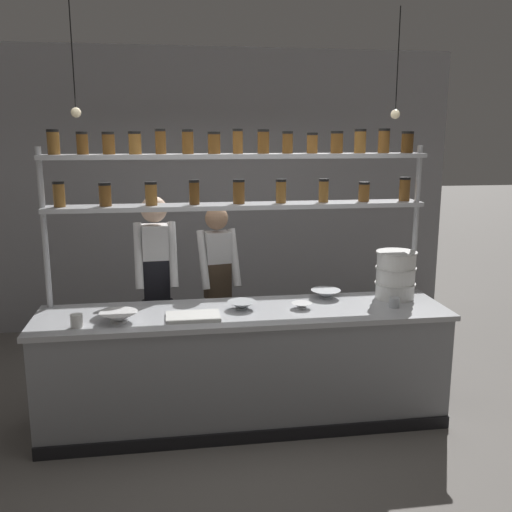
{
  "coord_description": "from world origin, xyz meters",
  "views": [
    {
      "loc": [
        -0.55,
        -4.19,
        2.25
      ],
      "look_at": [
        0.12,
        0.2,
        1.31
      ],
      "focal_mm": 40.0,
      "sensor_mm": 36.0,
      "label": 1
    }
  ],
  "objects": [
    {
      "name": "serving_cup_front",
      "position": [
        -1.23,
        -0.21,
        0.97
      ],
      "size": [
        0.09,
        0.09,
        0.1
      ],
      "color": "silver",
      "rests_on": "prep_counter"
    },
    {
      "name": "prep_counter",
      "position": [
        0.0,
        -0.0,
        0.46
      ],
      "size": [
        3.18,
        0.76,
        0.92
      ],
      "color": "gray",
      "rests_on": "ground_plane"
    },
    {
      "name": "chef_center",
      "position": [
        -0.14,
        0.82,
        0.94
      ],
      "size": [
        0.4,
        0.32,
        1.63
      ],
      "rotation": [
        0.0,
        0.0,
        0.2
      ],
      "color": "black",
      "rests_on": "ground_plane"
    },
    {
      "name": "prep_bowl_center_back",
      "position": [
        0.45,
        -0.01,
        0.94
      ],
      "size": [
        0.16,
        0.16,
        0.04
      ],
      "color": "white",
      "rests_on": "prep_counter"
    },
    {
      "name": "spice_shelf_unit",
      "position": [
        0.0,
        0.33,
        1.88
      ],
      "size": [
        3.07,
        0.28,
        2.3
      ],
      "color": "#B7BABF",
      "rests_on": "ground_plane"
    },
    {
      "name": "serving_cup_by_board",
      "position": [
        1.18,
        -0.09,
        0.96
      ],
      "size": [
        0.08,
        0.08,
        0.08
      ],
      "color": "#B2B7BC",
      "rests_on": "prep_counter"
    },
    {
      "name": "prep_bowl_near_left",
      "position": [
        -0.02,
        0.05,
        0.95
      ],
      "size": [
        0.23,
        0.23,
        0.06
      ],
      "color": "#B2B7BC",
      "rests_on": "prep_counter"
    },
    {
      "name": "back_wall",
      "position": [
        0.0,
        2.52,
        1.61
      ],
      "size": [
        5.58,
        0.12,
        3.22
      ],
      "primitive_type": "cube",
      "color": "#939399",
      "rests_on": "ground_plane"
    },
    {
      "name": "container_stack",
      "position": [
        1.28,
        0.16,
        1.12
      ],
      "size": [
        0.34,
        0.34,
        0.4
      ],
      "color": "white",
      "rests_on": "prep_counter"
    },
    {
      "name": "pendant_light_row",
      "position": [
        -0.01,
        0.0,
        2.45
      ],
      "size": [
        2.39,
        0.07,
        0.8
      ],
      "color": "black"
    },
    {
      "name": "prep_bowl_near_right",
      "position": [
        -0.94,
        -0.14,
        0.96
      ],
      "size": [
        0.28,
        0.28,
        0.08
      ],
      "color": "white",
      "rests_on": "prep_counter"
    },
    {
      "name": "ground_plane",
      "position": [
        0.0,
        0.0,
        0.0
      ],
      "size": [
        40.0,
        40.0,
        0.0
      ],
      "primitive_type": "plane",
      "color": "slate"
    },
    {
      "name": "prep_bowl_center_front",
      "position": [
        0.72,
        0.25,
        0.95
      ],
      "size": [
        0.25,
        0.25,
        0.07
      ],
      "color": "silver",
      "rests_on": "prep_counter"
    },
    {
      "name": "chef_left",
      "position": [
        -0.68,
        0.66,
        1.02
      ],
      "size": [
        0.37,
        0.31,
        1.75
      ],
      "rotation": [
        0.0,
        0.0,
        0.06
      ],
      "color": "black",
      "rests_on": "ground_plane"
    },
    {
      "name": "cutting_board",
      "position": [
        -0.4,
        -0.12,
        0.93
      ],
      "size": [
        0.4,
        0.26,
        0.02
      ],
      "color": "silver",
      "rests_on": "prep_counter"
    }
  ]
}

